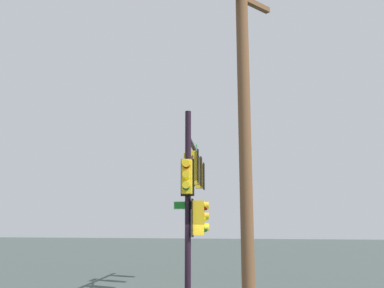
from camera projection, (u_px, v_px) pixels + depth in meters
name	position (u px, v px, depth m)	size (l,w,h in m)	color
signal_pole_assembly	(194.00, 183.00, 15.47)	(6.94, 1.54, 6.29)	black
utility_pole	(245.00, 142.00, 8.73)	(1.45, 1.25, 8.11)	brown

